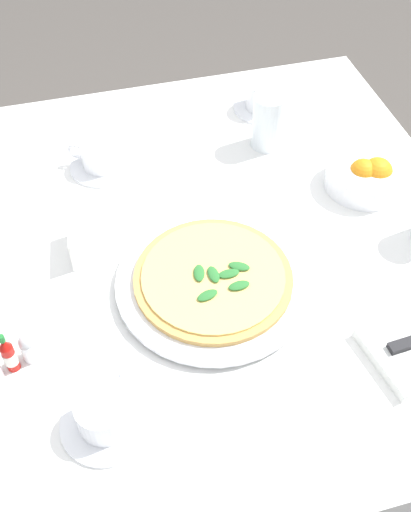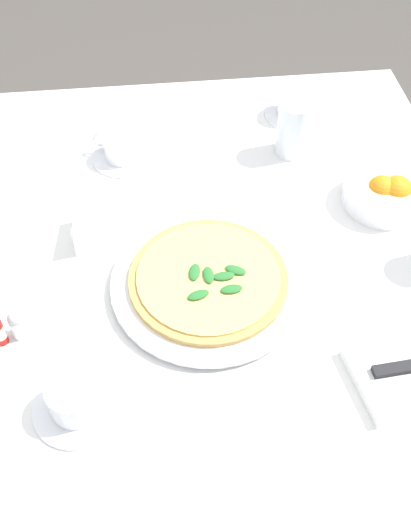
% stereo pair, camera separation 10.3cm
% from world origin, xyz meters
% --- Properties ---
extents(ground_plane, '(8.00, 8.00, 0.00)m').
position_xyz_m(ground_plane, '(0.00, 0.00, 0.00)').
color(ground_plane, '#4C4742').
extents(dining_table, '(1.03, 1.03, 0.74)m').
position_xyz_m(dining_table, '(0.00, 0.00, 0.60)').
color(dining_table, white).
rests_on(dining_table, ground_plane).
extents(pizza_plate, '(0.33, 0.33, 0.02)m').
position_xyz_m(pizza_plate, '(0.00, -0.11, 0.75)').
color(pizza_plate, white).
rests_on(pizza_plate, dining_table).
extents(pizza, '(0.27, 0.27, 0.02)m').
position_xyz_m(pizza, '(0.00, -0.11, 0.76)').
color(pizza, tan).
rests_on(pizza, pizza_plate).
extents(coffee_cup_center_back, '(0.13, 0.13, 0.07)m').
position_xyz_m(coffee_cup_center_back, '(0.24, 0.36, 0.77)').
color(coffee_cup_center_back, white).
rests_on(coffee_cup_center_back, dining_table).
extents(coffee_cup_back_corner, '(0.13, 0.13, 0.06)m').
position_xyz_m(coffee_cup_back_corner, '(-0.21, -0.31, 0.76)').
color(coffee_cup_back_corner, white).
rests_on(coffee_cup_back_corner, dining_table).
extents(coffee_cup_right_edge, '(0.13, 0.13, 0.06)m').
position_xyz_m(coffee_cup_right_edge, '(-0.14, 0.25, 0.76)').
color(coffee_cup_right_edge, white).
rests_on(coffee_cup_right_edge, dining_table).
extents(water_glass_near_right, '(0.07, 0.07, 0.12)m').
position_xyz_m(water_glass_near_right, '(0.21, 0.24, 0.79)').
color(water_glass_near_right, white).
rests_on(water_glass_near_right, dining_table).
extents(citrus_bowl, '(0.15, 0.15, 0.07)m').
position_xyz_m(citrus_bowl, '(0.35, 0.06, 0.76)').
color(citrus_bowl, white).
rests_on(citrus_bowl, dining_table).
extents(salt_shaker, '(0.03, 0.03, 0.06)m').
position_xyz_m(salt_shaker, '(-0.31, -0.17, 0.76)').
color(salt_shaker, white).
rests_on(salt_shaker, dining_table).
extents(menu_card, '(0.01, 0.09, 0.06)m').
position_xyz_m(menu_card, '(-0.22, 0.03, 0.77)').
color(menu_card, white).
rests_on(menu_card, dining_table).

